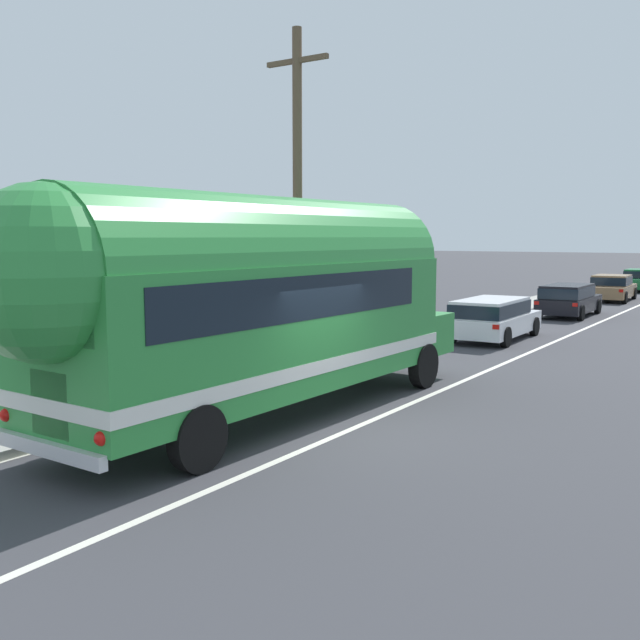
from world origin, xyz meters
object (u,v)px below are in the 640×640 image
(utility_pole, at_px, (298,195))
(car_lead, at_px, (493,316))
(painted_bus, at_px, (252,297))
(car_second, at_px, (568,298))
(car_third, at_px, (612,287))

(utility_pole, relative_size, car_lead, 1.85)
(painted_bus, relative_size, car_lead, 2.54)
(painted_bus, height_order, car_lead, painted_bus)
(car_second, bearing_deg, utility_pole, -99.13)
(painted_bus, height_order, car_third, painted_bus)
(utility_pole, distance_m, car_lead, 8.80)
(car_lead, relative_size, car_third, 0.98)
(painted_bus, bearing_deg, car_second, 89.67)
(utility_pole, bearing_deg, painted_bus, -63.26)
(car_lead, relative_size, car_second, 0.98)
(utility_pole, xyz_separation_m, car_second, (2.61, 16.23, -3.64))
(utility_pole, height_order, painted_bus, utility_pole)
(painted_bus, distance_m, car_second, 21.22)
(car_lead, bearing_deg, car_third, 89.68)
(painted_bus, distance_m, car_third, 30.21)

